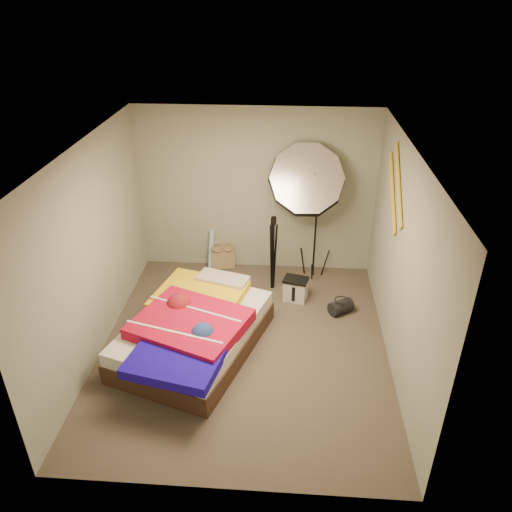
# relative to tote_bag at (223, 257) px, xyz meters

# --- Properties ---
(floor) EXTENTS (4.00, 4.00, 0.00)m
(floor) POSITION_rel_tote_bag_xyz_m (0.51, -1.90, -0.18)
(floor) COLOR #51453C
(floor) RESTS_ON ground
(ceiling) EXTENTS (4.00, 4.00, 0.00)m
(ceiling) POSITION_rel_tote_bag_xyz_m (0.51, -1.90, 2.32)
(ceiling) COLOR silver
(ceiling) RESTS_ON wall_back
(wall_back) EXTENTS (3.50, 0.00, 3.50)m
(wall_back) POSITION_rel_tote_bag_xyz_m (0.51, 0.10, 1.07)
(wall_back) COLOR gray
(wall_back) RESTS_ON floor
(wall_front) EXTENTS (3.50, 0.00, 3.50)m
(wall_front) POSITION_rel_tote_bag_xyz_m (0.51, -3.90, 1.07)
(wall_front) COLOR gray
(wall_front) RESTS_ON floor
(wall_left) EXTENTS (0.00, 4.00, 4.00)m
(wall_left) POSITION_rel_tote_bag_xyz_m (-1.24, -1.90, 1.07)
(wall_left) COLOR gray
(wall_left) RESTS_ON floor
(wall_right) EXTENTS (0.00, 4.00, 4.00)m
(wall_right) POSITION_rel_tote_bag_xyz_m (2.26, -1.90, 1.07)
(wall_right) COLOR gray
(wall_right) RESTS_ON floor
(tote_bag) EXTENTS (0.38, 0.22, 0.37)m
(tote_bag) POSITION_rel_tote_bag_xyz_m (0.00, 0.00, 0.00)
(tote_bag) COLOR tan
(tote_bag) RESTS_ON floor
(wrapping_roll) EXTENTS (0.13, 0.19, 0.63)m
(wrapping_roll) POSITION_rel_tote_bag_xyz_m (-0.19, 0.00, 0.13)
(wrapping_roll) COLOR #5CAECE
(wrapping_roll) RESTS_ON floor
(camera_case) EXTENTS (0.36, 0.29, 0.31)m
(camera_case) POSITION_rel_tote_bag_xyz_m (1.13, -0.82, -0.02)
(camera_case) COLOR beige
(camera_case) RESTS_ON floor
(duffel_bag) EXTENTS (0.37, 0.33, 0.19)m
(duffel_bag) POSITION_rel_tote_bag_xyz_m (1.75, -1.11, -0.08)
(duffel_bag) COLOR black
(duffel_bag) RESTS_ON floor
(wall_stripe_upper) EXTENTS (0.02, 0.91, 0.78)m
(wall_stripe_upper) POSITION_rel_tote_bag_xyz_m (2.24, -1.30, 1.77)
(wall_stripe_upper) COLOR gold
(wall_stripe_upper) RESTS_ON wall_right
(wall_stripe_lower) EXTENTS (0.02, 0.91, 0.78)m
(wall_stripe_lower) POSITION_rel_tote_bag_xyz_m (2.24, -1.05, 1.57)
(wall_stripe_lower) COLOR gold
(wall_stripe_lower) RESTS_ON wall_right
(bed) EXTENTS (1.89, 2.35, 0.57)m
(bed) POSITION_rel_tote_bag_xyz_m (-0.09, -2.00, 0.11)
(bed) COLOR #41291E
(bed) RESTS_ON floor
(photo_umbrella) EXTENTS (1.27, 0.94, 2.21)m
(photo_umbrella) POSITION_rel_tote_bag_xyz_m (1.23, -0.28, 1.40)
(photo_umbrella) COLOR black
(photo_umbrella) RESTS_ON floor
(camera_tripod) EXTENTS (0.08, 0.08, 1.15)m
(camera_tripod) POSITION_rel_tote_bag_xyz_m (0.80, -0.54, 0.48)
(camera_tripod) COLOR black
(camera_tripod) RESTS_ON floor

